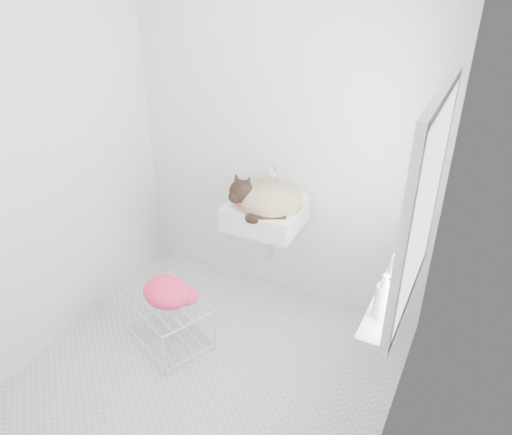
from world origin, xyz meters
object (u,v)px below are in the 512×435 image
at_px(cat, 266,200).
at_px(bottle_b, 389,296).
at_px(sink, 265,204).
at_px(bottle_a, 381,316).
at_px(wire_rack, 169,322).
at_px(bottle_c, 398,276).

relative_size(cat, bottle_b, 2.96).
bearing_deg(sink, bottle_b, -31.65).
height_order(cat, bottle_b, cat).
bearing_deg(bottle_a, cat, 142.27).
height_order(cat, wire_rack, cat).
height_order(sink, cat, cat).
xyz_separation_m(wire_rack, bottle_b, (1.40, 0.03, 0.70)).
relative_size(bottle_a, bottle_b, 1.19).
relative_size(sink, cat, 0.95).
distance_m(bottle_a, bottle_c, 0.35).
relative_size(wire_rack, bottle_c, 3.43).
bearing_deg(sink, bottle_a, -38.06).
distance_m(bottle_a, bottle_b, 0.16).
xyz_separation_m(cat, bottle_c, (0.98, -0.40, -0.04)).
bearing_deg(bottle_b, sink, 148.35).
bearing_deg(cat, bottle_c, -35.10).
bearing_deg(wire_rack, cat, 55.51).
bearing_deg(sink, wire_rack, -123.01).
distance_m(sink, bottle_b, 1.16).
bearing_deg(sink, bottle_c, -23.03).
height_order(sink, bottle_b, sink).
distance_m(sink, bottle_a, 1.25).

